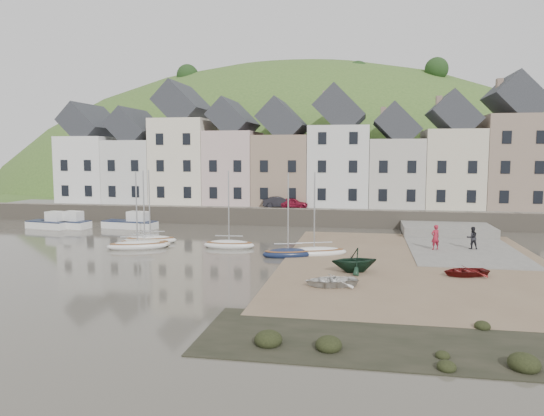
% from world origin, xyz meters
% --- Properties ---
extents(ground, '(160.00, 160.00, 0.00)m').
position_xyz_m(ground, '(0.00, 0.00, 0.00)').
color(ground, '#484339').
rests_on(ground, ground).
extents(quay_land, '(90.00, 30.00, 1.50)m').
position_xyz_m(quay_land, '(0.00, 32.00, 0.75)').
color(quay_land, '#3C5B24').
rests_on(quay_land, ground).
extents(quay_street, '(70.00, 7.00, 0.10)m').
position_xyz_m(quay_street, '(0.00, 20.50, 1.55)').
color(quay_street, slate).
rests_on(quay_street, quay_land).
extents(seawall, '(70.00, 1.20, 1.80)m').
position_xyz_m(seawall, '(0.00, 17.00, 0.90)').
color(seawall, slate).
rests_on(seawall, ground).
extents(beach, '(18.00, 26.00, 0.06)m').
position_xyz_m(beach, '(11.00, 0.00, 0.03)').
color(beach, brown).
rests_on(beach, ground).
extents(slipway, '(8.00, 18.00, 0.12)m').
position_xyz_m(slipway, '(15.00, 8.00, 0.06)').
color(slipway, slate).
rests_on(slipway, ground).
extents(hillside, '(134.40, 84.00, 84.00)m').
position_xyz_m(hillside, '(-5.00, 60.00, -17.99)').
color(hillside, '#3C5B24').
rests_on(hillside, ground).
extents(townhouse_terrace, '(61.05, 8.00, 13.93)m').
position_xyz_m(townhouse_terrace, '(1.76, 24.00, 7.32)').
color(townhouse_terrace, white).
rests_on(townhouse_terrace, quay_land).
extents(sailboat_0, '(4.60, 2.52, 6.32)m').
position_xyz_m(sailboat_0, '(-10.18, 4.78, 0.26)').
color(sailboat_0, silver).
rests_on(sailboat_0, ground).
extents(sailboat_1, '(4.91, 3.14, 6.32)m').
position_xyz_m(sailboat_1, '(-10.08, 2.11, 0.26)').
color(sailboat_1, silver).
rests_on(sailboat_1, ground).
extents(sailboat_2, '(4.40, 2.19, 6.32)m').
position_xyz_m(sailboat_2, '(-9.93, 3.12, 0.26)').
color(sailboat_2, beige).
rests_on(sailboat_2, ground).
extents(sailboat_3, '(4.17, 1.75, 6.32)m').
position_xyz_m(sailboat_3, '(-3.07, 3.76, 0.27)').
color(sailboat_3, silver).
rests_on(sailboat_3, ground).
extents(sailboat_4, '(5.15, 3.02, 6.32)m').
position_xyz_m(sailboat_4, '(3.91, 1.86, 0.26)').
color(sailboat_4, silver).
rests_on(sailboat_4, ground).
extents(sailboat_5, '(4.02, 2.50, 6.32)m').
position_xyz_m(sailboat_5, '(2.10, 1.03, 0.27)').
color(sailboat_5, '#121C3A').
rests_on(sailboat_5, ground).
extents(motorboat_0, '(4.75, 2.56, 1.70)m').
position_xyz_m(motorboat_0, '(-23.53, 10.88, 0.58)').
color(motorboat_0, silver).
rests_on(motorboat_0, ground).
extents(motorboat_1, '(5.15, 2.40, 1.70)m').
position_xyz_m(motorboat_1, '(-21.92, 11.42, 0.58)').
color(motorboat_1, silver).
rests_on(motorboat_1, ground).
extents(motorboat_2, '(5.74, 2.42, 1.70)m').
position_xyz_m(motorboat_2, '(-15.48, 12.36, 0.58)').
color(motorboat_2, silver).
rests_on(motorboat_2, ground).
extents(rowboat_white, '(3.52, 2.99, 0.62)m').
position_xyz_m(rowboat_white, '(5.72, -7.02, 0.37)').
color(rowboat_white, silver).
rests_on(rowboat_white, beach).
extents(rowboat_green, '(3.59, 3.35, 1.53)m').
position_xyz_m(rowboat_green, '(6.94, -3.28, 0.82)').
color(rowboat_green, black).
rests_on(rowboat_green, beach).
extents(rowboat_red, '(3.27, 2.78, 0.58)m').
position_xyz_m(rowboat_red, '(13.58, -3.13, 0.35)').
color(rowboat_red, maroon).
rests_on(rowboat_red, beach).
extents(person_red, '(0.83, 0.73, 1.92)m').
position_xyz_m(person_red, '(12.88, 5.17, 1.08)').
color(person_red, maroon).
rests_on(person_red, slipway).
extents(person_dark, '(0.94, 0.79, 1.73)m').
position_xyz_m(person_dark, '(15.71, 5.95, 0.99)').
color(person_dark, black).
rests_on(person_dark, slipway).
extents(car_left, '(3.29, 1.38, 1.11)m').
position_xyz_m(car_left, '(-0.18, 19.50, 2.16)').
color(car_left, maroon).
rests_on(car_left, quay_street).
extents(car_right, '(3.90, 2.15, 1.22)m').
position_xyz_m(car_right, '(-1.63, 19.50, 2.21)').
color(car_right, black).
rests_on(car_right, quay_street).
extents(shore_rocks, '(14.00, 6.00, 0.72)m').
position_xyz_m(shore_rocks, '(8.16, -15.58, 0.10)').
color(shore_rocks, black).
rests_on(shore_rocks, ground).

